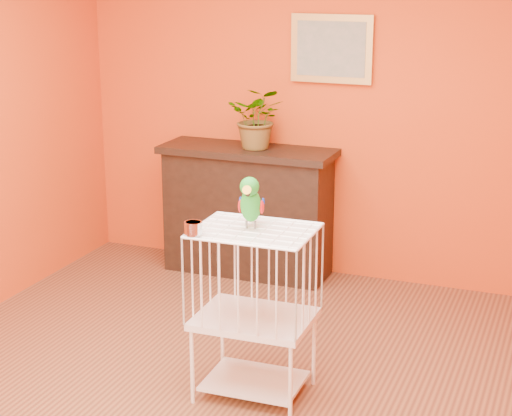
% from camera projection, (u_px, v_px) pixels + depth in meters
% --- Properties ---
extents(ground, '(4.50, 4.50, 0.00)m').
position_uv_depth(ground, '(210.00, 402.00, 4.78)').
color(ground, brown).
rests_on(ground, ground).
extents(room_shell, '(4.50, 4.50, 4.50)m').
position_uv_depth(room_shell, '(205.00, 123.00, 4.34)').
color(room_shell, '#CE4313').
rests_on(room_shell, ground).
extents(console_cabinet, '(1.35, 0.49, 1.00)m').
position_uv_depth(console_cabinet, '(247.00, 211.00, 6.65)').
color(console_cabinet, black).
rests_on(console_cabinet, ground).
extents(potted_plant, '(0.49, 0.53, 0.37)m').
position_uv_depth(potted_plant, '(260.00, 124.00, 6.46)').
color(potted_plant, '#26722D').
rests_on(potted_plant, console_cabinet).
extents(framed_picture, '(0.62, 0.04, 0.50)m').
position_uv_depth(framed_picture, '(331.00, 49.00, 6.27)').
color(framed_picture, '#C29345').
rests_on(framed_picture, room_shell).
extents(birdcage, '(0.65, 0.50, 0.98)m').
position_uv_depth(birdcage, '(254.00, 311.00, 4.74)').
color(birdcage, white).
rests_on(birdcage, ground).
extents(feed_cup, '(0.10, 0.10, 0.07)m').
position_uv_depth(feed_cup, '(193.00, 228.00, 4.50)').
color(feed_cup, silver).
rests_on(feed_cup, birdcage).
extents(parrot, '(0.15, 0.27, 0.30)m').
position_uv_depth(parrot, '(251.00, 202.00, 4.59)').
color(parrot, '#59544C').
rests_on(parrot, birdcage).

